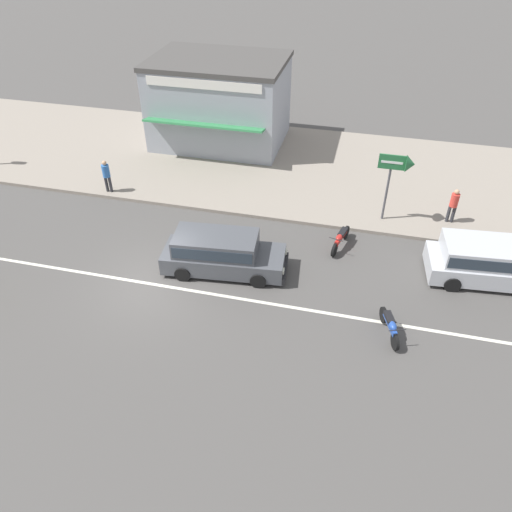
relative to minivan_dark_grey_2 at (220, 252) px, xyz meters
name	(u,v)px	position (x,y,z in m)	size (l,w,h in m)	color
ground_plane	(155,285)	(-2.14, -1.46, -0.84)	(160.00, 160.00, 0.00)	#4C4947
lane_centre_stripe	(155,284)	(-2.14, -1.46, -0.84)	(50.40, 0.14, 0.01)	silver
kerb_strip	(231,161)	(-2.14, 8.80, -0.77)	(68.00, 10.00, 0.15)	gray
minivan_dark_grey_2	(220,252)	(0.00, 0.00, 0.00)	(4.84, 2.20, 1.56)	#47494F
minivan_silver_5	(487,260)	(9.68, 1.83, 0.00)	(4.63, 2.31, 1.56)	#B7BABF
motorcycle_0	(341,238)	(4.29, 2.56, -0.42)	(0.72, 1.91, 0.80)	black
motorcycle_2	(390,325)	(6.38, -1.98, -0.42)	(0.81, 1.72, 0.80)	black
arrow_signboard	(405,167)	(6.39, 4.86, 1.89)	(1.44, 0.69, 3.08)	#4C4C51
pedestrian_near_clock	(454,203)	(8.70, 5.34, 0.22)	(0.34, 0.34, 1.58)	#333338
pedestrian_mid_kerb	(106,174)	(-6.81, 4.21, 0.23)	(0.34, 0.34, 1.59)	#333338
shopfront_corner_warung	(220,101)	(-3.34, 11.00, 1.56)	(7.03, 5.78, 4.49)	#999EA8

